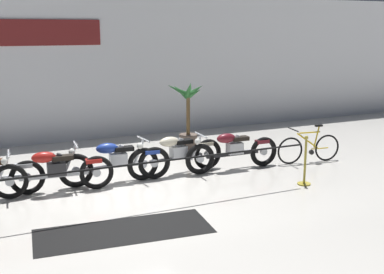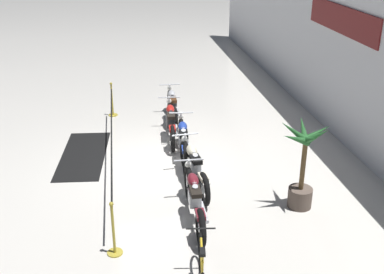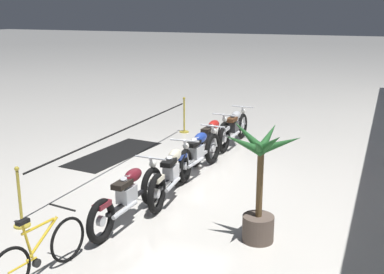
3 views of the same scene
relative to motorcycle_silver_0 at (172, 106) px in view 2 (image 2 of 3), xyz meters
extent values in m
plane|color=silver|center=(2.66, -0.70, -0.46)|extent=(120.00, 120.00, 0.00)
cube|color=white|center=(2.66, 4.43, 1.64)|extent=(28.00, 0.25, 4.20)
cube|color=maroon|center=(1.41, 4.28, 2.65)|extent=(3.95, 0.04, 0.70)
torus|color=black|center=(-0.75, 0.01, -0.11)|extent=(0.70, 0.11, 0.70)
torus|color=black|center=(0.77, -0.01, -0.11)|extent=(0.70, 0.11, 0.70)
cylinder|color=silver|center=(-0.75, 0.01, -0.11)|extent=(0.17, 0.08, 0.17)
cylinder|color=silver|center=(0.77, -0.01, -0.11)|extent=(0.17, 0.08, 0.17)
cylinder|color=silver|center=(-0.84, 0.01, 0.17)|extent=(0.30, 0.06, 0.59)
cube|color=#2D2D30|center=(0.06, 0.00, 0.05)|extent=(0.36, 0.23, 0.26)
cylinder|color=#2D2D30|center=(0.02, 0.00, 0.25)|extent=(0.18, 0.11, 0.24)
cylinder|color=#2D2D30|center=(0.10, 0.00, 0.25)|extent=(0.18, 0.11, 0.24)
cylinder|color=silver|center=(0.36, 0.13, -0.09)|extent=(0.70, 0.08, 0.07)
cube|color=#ADAFB5|center=(0.01, 0.00, -0.09)|extent=(1.22, 0.08, 0.06)
ellipsoid|color=#B7BABF|center=(-0.17, 0.00, 0.31)|extent=(0.46, 0.23, 0.22)
cube|color=#4C2D19|center=(0.19, -0.01, 0.27)|extent=(0.40, 0.21, 0.09)
cube|color=#B7BABF|center=(0.72, -0.01, 0.14)|extent=(0.32, 0.16, 0.08)
cylinder|color=silver|center=(-0.73, 0.01, 0.44)|extent=(0.04, 0.62, 0.04)
sphere|color=silver|center=(-0.81, 0.01, 0.30)|extent=(0.14, 0.14, 0.14)
torus|color=black|center=(0.44, -0.14, -0.11)|extent=(0.71, 0.14, 0.70)
torus|color=black|center=(2.10, -0.24, -0.11)|extent=(0.71, 0.14, 0.70)
cylinder|color=silver|center=(0.44, -0.14, -0.11)|extent=(0.17, 0.09, 0.17)
cylinder|color=silver|center=(2.10, -0.24, -0.11)|extent=(0.17, 0.09, 0.17)
cylinder|color=silver|center=(0.35, -0.14, 0.17)|extent=(0.31, 0.07, 0.59)
cube|color=#2D2D30|center=(1.32, -0.20, 0.05)|extent=(0.37, 0.24, 0.26)
cylinder|color=#2D2D30|center=(1.28, -0.19, 0.25)|extent=(0.19, 0.12, 0.24)
cylinder|color=#2D2D30|center=(1.36, -0.20, 0.25)|extent=(0.19, 0.12, 0.24)
cylinder|color=silver|center=(1.63, -0.07, -0.09)|extent=(0.70, 0.11, 0.07)
cube|color=#ADAFB5|center=(1.27, -0.19, -0.09)|extent=(1.33, 0.14, 0.06)
ellipsoid|color=#B21E19|center=(1.09, -0.18, 0.31)|extent=(0.47, 0.25, 0.22)
cube|color=black|center=(1.45, -0.20, 0.27)|extent=(0.41, 0.22, 0.09)
cube|color=#B21E19|center=(2.05, -0.24, 0.14)|extent=(0.33, 0.18, 0.08)
cylinder|color=silver|center=(0.46, -0.14, 0.44)|extent=(0.07, 0.62, 0.04)
sphere|color=silver|center=(0.38, -0.14, 0.30)|extent=(0.14, 0.14, 0.14)
torus|color=black|center=(1.74, 0.03, -0.10)|extent=(0.73, 0.17, 0.72)
torus|color=black|center=(3.40, -0.09, -0.10)|extent=(0.73, 0.17, 0.72)
cylinder|color=silver|center=(1.74, 0.03, -0.10)|extent=(0.18, 0.09, 0.17)
cylinder|color=silver|center=(3.40, -0.09, -0.10)|extent=(0.18, 0.09, 0.17)
cylinder|color=silver|center=(1.65, 0.04, 0.18)|extent=(0.31, 0.08, 0.59)
cube|color=silver|center=(2.62, -0.04, 0.06)|extent=(0.38, 0.25, 0.26)
cylinder|color=silver|center=(2.58, -0.03, 0.26)|extent=(0.19, 0.12, 0.24)
cylinder|color=silver|center=(2.66, -0.04, 0.26)|extent=(0.19, 0.12, 0.24)
cylinder|color=silver|center=(2.93, 0.08, -0.08)|extent=(0.70, 0.12, 0.07)
cube|color=#ADAFB5|center=(2.57, -0.03, -0.08)|extent=(1.34, 0.16, 0.06)
ellipsoid|color=navy|center=(2.39, -0.02, 0.32)|extent=(0.47, 0.25, 0.22)
cube|color=black|center=(2.75, -0.05, 0.28)|extent=(0.41, 0.23, 0.09)
cube|color=navy|center=(3.35, -0.09, 0.15)|extent=(0.33, 0.18, 0.08)
cylinder|color=silver|center=(1.76, 0.03, 0.45)|extent=(0.08, 0.62, 0.04)
sphere|color=silver|center=(1.68, 0.03, 0.31)|extent=(0.14, 0.14, 0.14)
torus|color=black|center=(3.15, -0.07, -0.10)|extent=(0.73, 0.18, 0.72)
torus|color=black|center=(4.79, 0.09, -0.10)|extent=(0.73, 0.18, 0.72)
cylinder|color=silver|center=(3.15, -0.07, -0.10)|extent=(0.18, 0.10, 0.17)
cylinder|color=silver|center=(4.79, 0.09, -0.10)|extent=(0.18, 0.10, 0.17)
cylinder|color=silver|center=(3.06, -0.08, 0.18)|extent=(0.31, 0.08, 0.59)
cube|color=silver|center=(4.02, 0.01, 0.06)|extent=(0.38, 0.25, 0.26)
cylinder|color=silver|center=(3.98, 0.01, 0.26)|extent=(0.19, 0.13, 0.24)
cylinder|color=silver|center=(4.06, 0.02, 0.26)|extent=(0.19, 0.13, 0.24)
cylinder|color=silver|center=(4.30, 0.18, -0.08)|extent=(0.70, 0.14, 0.07)
cube|color=#47474C|center=(3.97, 0.01, -0.08)|extent=(1.31, 0.18, 0.06)
ellipsoid|color=beige|center=(3.79, -0.01, 0.32)|extent=(0.48, 0.26, 0.22)
cube|color=black|center=(4.15, 0.03, 0.28)|extent=(0.42, 0.24, 0.09)
cube|color=beige|center=(4.74, 0.08, 0.16)|extent=(0.33, 0.19, 0.08)
cylinder|color=silver|center=(3.17, -0.07, 0.45)|extent=(0.09, 0.62, 0.04)
sphere|color=silver|center=(3.09, -0.08, 0.31)|extent=(0.14, 0.14, 0.14)
torus|color=black|center=(4.46, -0.18, -0.11)|extent=(0.71, 0.13, 0.71)
torus|color=black|center=(6.13, -0.21, -0.11)|extent=(0.71, 0.13, 0.71)
cylinder|color=silver|center=(4.46, -0.18, -0.11)|extent=(0.17, 0.08, 0.17)
cylinder|color=silver|center=(6.13, -0.21, -0.11)|extent=(0.17, 0.08, 0.17)
cylinder|color=silver|center=(4.37, -0.18, 0.17)|extent=(0.30, 0.06, 0.59)
cube|color=silver|center=(5.34, -0.20, 0.05)|extent=(0.36, 0.23, 0.26)
cylinder|color=silver|center=(5.30, -0.20, 0.25)|extent=(0.18, 0.11, 0.24)
cylinder|color=silver|center=(5.39, -0.20, 0.25)|extent=(0.18, 0.11, 0.24)
cylinder|color=silver|center=(5.65, -0.06, -0.09)|extent=(0.70, 0.08, 0.07)
cube|color=black|center=(5.29, -0.19, -0.09)|extent=(1.33, 0.08, 0.06)
ellipsoid|color=maroon|center=(5.11, -0.19, 0.31)|extent=(0.46, 0.23, 0.22)
cube|color=black|center=(5.47, -0.20, 0.27)|extent=(0.40, 0.21, 0.09)
cube|color=maroon|center=(6.08, -0.21, 0.14)|extent=(0.32, 0.17, 0.08)
cylinder|color=silver|center=(4.48, -0.18, 0.44)|extent=(0.05, 0.62, 0.04)
sphere|color=silver|center=(4.40, -0.18, 0.30)|extent=(0.14, 0.14, 0.14)
torus|color=black|center=(6.80, -0.33, -0.13)|extent=(0.67, 0.13, 0.67)
cylinder|color=gold|center=(7.26, -0.39, 0.09)|extent=(0.60, 0.12, 0.43)
cylinder|color=gold|center=(7.31, -0.40, 0.29)|extent=(0.55, 0.11, 0.04)
cylinder|color=gold|center=(7.50, -0.42, 0.17)|extent=(0.15, 0.05, 0.55)
cube|color=black|center=(7.54, -0.43, 0.45)|extent=(0.19, 0.10, 0.05)
cylinder|color=black|center=(6.86, -0.34, 0.39)|extent=(0.09, 0.48, 0.03)
cylinder|color=brown|center=(5.15, 2.03, -0.26)|extent=(0.50, 0.50, 0.42)
cylinder|color=brown|center=(5.15, 2.03, 0.49)|extent=(0.10, 0.10, 1.07)
cone|color=#235B28|center=(5.36, 2.04, 1.14)|extent=(0.54, 0.18, 0.39)
cone|color=#235B28|center=(5.27, 2.18, 1.16)|extent=(0.41, 0.47, 0.49)
cone|color=#235B28|center=(5.03, 2.29, 1.11)|extent=(0.35, 0.66, 0.43)
cone|color=#235B28|center=(4.89, 2.07, 1.16)|extent=(0.68, 0.25, 0.45)
cone|color=#235B28|center=(5.07, 1.81, 1.19)|extent=(0.32, 0.60, 0.54)
cone|color=#235B28|center=(5.23, 1.79, 1.11)|extent=(0.30, 0.61, 0.41)
cylinder|color=gold|center=(-0.72, -1.76, -0.45)|extent=(0.28, 0.28, 0.03)
cylinder|color=gold|center=(-0.72, -1.76, 0.04)|extent=(0.05, 0.05, 0.95)
sphere|color=gold|center=(-0.72, -1.76, 0.55)|extent=(0.08, 0.08, 0.08)
cylinder|color=black|center=(2.72, -1.76, 0.42)|extent=(6.60, 0.04, 0.04)
cylinder|color=gold|center=(6.15, -1.76, -0.45)|extent=(0.28, 0.28, 0.03)
cylinder|color=gold|center=(6.15, -1.76, 0.04)|extent=(0.05, 0.05, 0.95)
sphere|color=gold|center=(6.15, -1.76, 0.55)|extent=(0.08, 0.08, 0.08)
cube|color=black|center=(1.99, -2.51, -0.46)|extent=(2.93, 1.35, 0.01)
camera|label=1|loc=(-0.01, -9.61, 2.75)|focal=45.00mm
camera|label=2|loc=(13.26, -1.48, 4.86)|focal=45.00mm
camera|label=3|loc=(11.91, 3.70, 3.06)|focal=45.00mm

